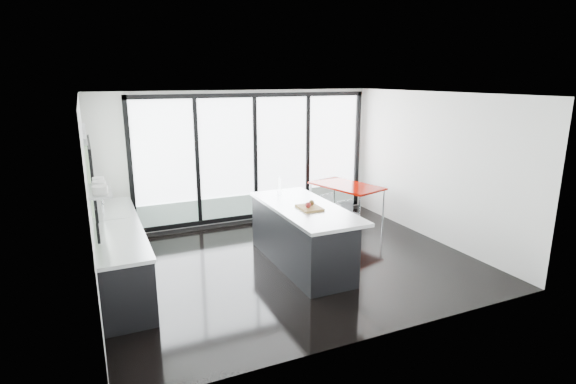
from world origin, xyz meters
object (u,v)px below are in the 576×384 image
bar_stool_near (348,234)px  bar_stool_far (332,222)px  island (300,235)px  red_table (346,203)px

bar_stool_near → bar_stool_far: bar_stool_near is taller
island → red_table: bearing=41.2°
bar_stool_near → bar_stool_far: bearing=80.7°
island → bar_stool_near: island is taller
island → red_table: size_ratio=1.62×
bar_stool_near → bar_stool_far: 0.82m
island → red_table: island is taller
bar_stool_near → island: bearing=-175.8°
red_table → island: bearing=-138.8°
island → bar_stool_near: 0.99m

